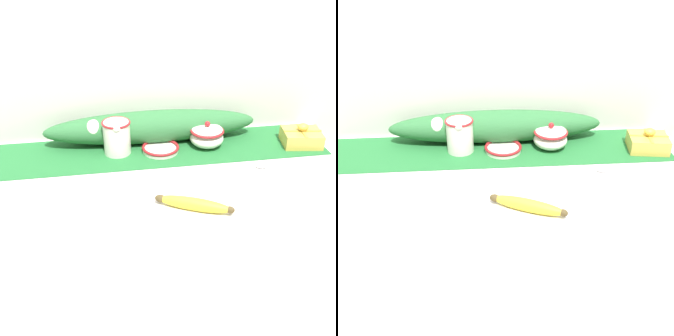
{
  "view_description": "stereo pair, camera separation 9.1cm",
  "coord_description": "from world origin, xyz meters",
  "views": [
    {
      "loc": [
        -0.16,
        -1.14,
        1.6
      ],
      "look_at": [
        0.02,
        -0.05,
        0.95
      ],
      "focal_mm": 45.0,
      "sensor_mm": 36.0,
      "label": 1
    },
    {
      "loc": [
        -0.07,
        -1.15,
        1.6
      ],
      "look_at": [
        0.02,
        -0.05,
        0.95
      ],
      "focal_mm": 45.0,
      "sensor_mm": 36.0,
      "label": 2
    }
  ],
  "objects": [
    {
      "name": "spoon",
      "position": [
        0.32,
        -0.01,
        0.9
      ],
      "size": [
        0.19,
        0.03,
        0.01
      ],
      "rotation": [
        0.0,
        0.0,
        0.01
      ],
      "color": "silver",
      "rests_on": "countertop"
    },
    {
      "name": "sugar_bowl",
      "position": [
        0.19,
        0.17,
        0.94
      ],
      "size": [
        0.12,
        0.12,
        0.1
      ],
      "color": "white",
      "rests_on": "countertop"
    },
    {
      "name": "small_dish",
      "position": [
        0.02,
        0.15,
        0.91
      ],
      "size": [
        0.13,
        0.13,
        0.02
      ],
      "color": "white",
      "rests_on": "countertop"
    },
    {
      "name": "banana",
      "position": [
        0.06,
        -0.2,
        0.92
      ],
      "size": [
        0.22,
        0.13,
        0.04
      ],
      "rotation": [
        0.0,
        0.0,
        -0.44
      ],
      "color": "yellow",
      "rests_on": "countertop"
    },
    {
      "name": "poinsettia_garland",
      "position": [
        -0.0,
        0.23,
        0.96
      ],
      "size": [
        0.77,
        0.13,
        0.12
      ],
      "color": "#2D6B38",
      "rests_on": "countertop"
    },
    {
      "name": "table_runner",
      "position": [
        0.0,
        0.17,
        0.9
      ],
      "size": [
        1.21,
        0.26,
        0.0
      ],
      "primitive_type": "cube",
      "color": "#236B33",
      "rests_on": "countertop"
    },
    {
      "name": "cream_pitcher",
      "position": [
        -0.13,
        0.17,
        0.96
      ],
      "size": [
        0.1,
        0.12,
        0.12
      ],
      "color": "white",
      "rests_on": "countertop"
    },
    {
      "name": "back_wall",
      "position": [
        0.0,
        0.32,
        1.2
      ],
      "size": [
        2.12,
        0.04,
        2.4
      ],
      "primitive_type": "cube",
      "color": "silver",
      "rests_on": "ground_plane"
    },
    {
      "name": "gift_box",
      "position": [
        0.53,
        0.13,
        0.93
      ],
      "size": [
        0.15,
        0.13,
        0.08
      ],
      "rotation": [
        0.0,
        0.0,
        -0.15
      ],
      "color": "gold",
      "rests_on": "countertop"
    },
    {
      "name": "countertop",
      "position": [
        0.0,
        0.0,
        0.45
      ],
      "size": [
        1.32,
        0.61,
        0.9
      ],
      "primitive_type": "cube",
      "color": "silver",
      "rests_on": "ground_plane"
    }
  ]
}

